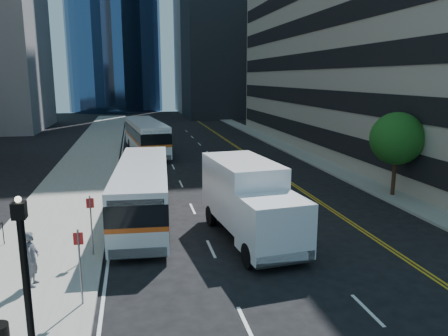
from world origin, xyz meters
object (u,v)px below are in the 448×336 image
object	(u,v)px
street_tree	(397,139)
bus_rear	(146,136)
bus_front	(143,190)
pedestrian	(32,259)
box_truck	(250,200)
lamp_post	(27,289)

from	to	relation	value
street_tree	bus_rear	size ratio (longest dim) A/B	0.41
bus_front	pedestrian	xyz separation A→B (m)	(-3.97, -6.88, -0.47)
bus_rear	box_truck	xyz separation A→B (m)	(3.88, -24.45, 0.15)
bus_front	bus_rear	size ratio (longest dim) A/B	0.94
lamp_post	box_truck	world-z (taller)	lamp_post
lamp_post	bus_rear	xyz separation A→B (m)	(3.54, 33.23, -1.02)
box_truck	pedestrian	xyz separation A→B (m)	(-8.63, -3.11, -0.72)
pedestrian	bus_rear	bearing A→B (deg)	-5.80
street_tree	bus_front	size ratio (longest dim) A/B	0.44
lamp_post	bus_front	xyz separation A→B (m)	(2.76, 12.55, -1.12)
box_truck	pedestrian	size ratio (longest dim) A/B	3.85
lamp_post	bus_front	world-z (taller)	lamp_post
lamp_post	bus_front	distance (m)	12.90
lamp_post	box_truck	xyz separation A→B (m)	(7.43, 8.78, -0.87)
lamp_post	street_tree	bearing A→B (deg)	37.87
box_truck	lamp_post	bearing A→B (deg)	-136.37
street_tree	bus_front	bearing A→B (deg)	-174.56
bus_front	street_tree	bearing A→B (deg)	9.15
lamp_post	pedestrian	bearing A→B (deg)	102.04
box_truck	bus_front	bearing A→B (deg)	134.90
bus_rear	box_truck	bearing A→B (deg)	-87.80
bus_front	bus_rear	distance (m)	20.69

